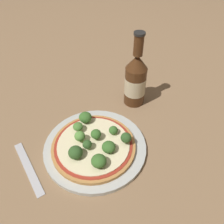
# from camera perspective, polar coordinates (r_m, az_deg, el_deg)

# --- Properties ---
(ground_plane) EXTENTS (3.00, 3.00, 0.00)m
(ground_plane) POSITION_cam_1_polar(r_m,az_deg,el_deg) (0.58, -5.28, -7.30)
(ground_plane) COLOR #846647
(plate) EXTENTS (0.26, 0.26, 0.01)m
(plate) POSITION_cam_1_polar(r_m,az_deg,el_deg) (0.56, -4.80, -9.12)
(plate) COLOR #B2B7B2
(plate) RESTS_ON ground_plane
(pizza) EXTENTS (0.21, 0.21, 0.01)m
(pizza) POSITION_cam_1_polar(r_m,az_deg,el_deg) (0.55, -4.83, -8.69)
(pizza) COLOR #B77F42
(pizza) RESTS_ON plate
(broccoli_floret_0) EXTENTS (0.03, 0.03, 0.03)m
(broccoli_floret_0) POSITION_cam_1_polar(r_m,az_deg,el_deg) (0.51, -9.51, -10.38)
(broccoli_floret_0) COLOR #7A9E5B
(broccoli_floret_0) RESTS_ON pizza
(broccoli_floret_1) EXTENTS (0.03, 0.03, 0.03)m
(broccoli_floret_1) POSITION_cam_1_polar(r_m,az_deg,el_deg) (0.49, -3.47, -12.66)
(broccoli_floret_1) COLOR #7A9E5B
(broccoli_floret_1) RESTS_ON pizza
(broccoli_floret_2) EXTENTS (0.03, 0.03, 0.03)m
(broccoli_floret_2) POSITION_cam_1_polar(r_m,az_deg,el_deg) (0.52, -0.86, -9.13)
(broccoli_floret_2) COLOR #7A9E5B
(broccoli_floret_2) RESTS_ON pizza
(broccoli_floret_3) EXTENTS (0.02, 0.02, 0.02)m
(broccoli_floret_3) POSITION_cam_1_polar(r_m,az_deg,el_deg) (0.55, 0.35, -4.78)
(broccoli_floret_3) COLOR #7A9E5B
(broccoli_floret_3) RESTS_ON pizza
(broccoli_floret_4) EXTENTS (0.03, 0.03, 0.03)m
(broccoli_floret_4) POSITION_cam_1_polar(r_m,az_deg,el_deg) (0.54, -8.41, -6.28)
(broccoli_floret_4) COLOR #7A9E5B
(broccoli_floret_4) RESTS_ON pizza
(broccoli_floret_5) EXTENTS (0.03, 0.03, 0.03)m
(broccoli_floret_5) POSITION_cam_1_polar(r_m,az_deg,el_deg) (0.53, 3.69, -6.74)
(broccoli_floret_5) COLOR #7A9E5B
(broccoli_floret_5) RESTS_ON pizza
(broccoli_floret_6) EXTENTS (0.03, 0.03, 0.03)m
(broccoli_floret_6) POSITION_cam_1_polar(r_m,az_deg,el_deg) (0.56, -8.88, -3.80)
(broccoli_floret_6) COLOR #7A9E5B
(broccoli_floret_6) RESTS_ON pizza
(broccoli_floret_7) EXTENTS (0.03, 0.03, 0.03)m
(broccoli_floret_7) POSITION_cam_1_polar(r_m,az_deg,el_deg) (0.54, -4.22, -5.80)
(broccoli_floret_7) COLOR #7A9E5B
(broccoli_floret_7) RESTS_ON pizza
(broccoli_floret_8) EXTENTS (0.03, 0.03, 0.03)m
(broccoli_floret_8) POSITION_cam_1_polar(r_m,az_deg,el_deg) (0.59, -6.54, -1.27)
(broccoli_floret_8) COLOR #7A9E5B
(broccoli_floret_8) RESTS_ON pizza
(broccoli_floret_9) EXTENTS (0.02, 0.02, 0.03)m
(broccoli_floret_9) POSITION_cam_1_polar(r_m,az_deg,el_deg) (0.52, -6.49, -8.42)
(broccoli_floret_9) COLOR #7A9E5B
(broccoli_floret_9) RESTS_ON pizza
(beer_bottle) EXTENTS (0.06, 0.06, 0.22)m
(beer_bottle) POSITION_cam_1_polar(r_m,az_deg,el_deg) (0.65, 6.15, 8.36)
(beer_bottle) COLOR #472814
(beer_bottle) RESTS_ON ground_plane
(fork) EXTENTS (0.05, 0.17, 0.00)m
(fork) POSITION_cam_1_polar(r_m,az_deg,el_deg) (0.57, -21.02, -13.39)
(fork) COLOR #B2B2B7
(fork) RESTS_ON ground_plane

